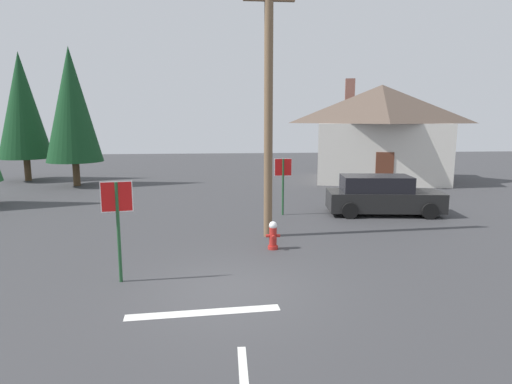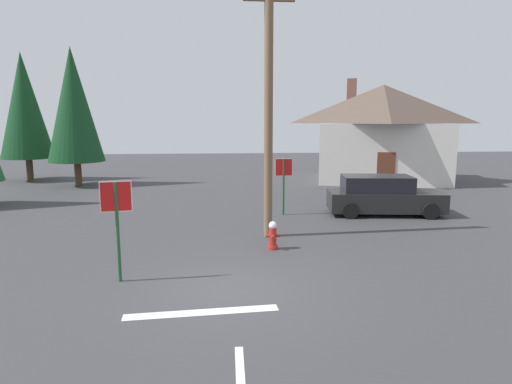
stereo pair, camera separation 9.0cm
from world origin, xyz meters
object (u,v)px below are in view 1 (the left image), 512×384
(stop_sign_near, at_px, (117,211))
(fire_hydrant, at_px, (273,236))
(utility_pole, at_px, (268,108))
(house, at_px, (380,132))
(pine_tree_short_left, at_px, (22,106))
(pine_tree_tall_left, at_px, (72,105))
(stop_sign_far, at_px, (283,175))
(parked_car, at_px, (382,196))

(stop_sign_near, height_order, fire_hydrant, stop_sign_near)
(utility_pole, xyz_separation_m, house, (8.53, 12.68, -1.14))
(utility_pole, distance_m, pine_tree_short_left, 19.95)
(fire_hydrant, distance_m, pine_tree_tall_left, 17.26)
(pine_tree_short_left, bearing_deg, stop_sign_far, -37.99)
(fire_hydrant, height_order, house, house)
(fire_hydrant, bearing_deg, pine_tree_short_left, 130.17)
(fire_hydrant, height_order, pine_tree_tall_left, pine_tree_tall_left)
(stop_sign_far, height_order, parked_car, stop_sign_far)
(fire_hydrant, distance_m, pine_tree_short_left, 21.46)
(stop_sign_near, height_order, house, house)
(stop_sign_near, distance_m, utility_pole, 6.05)
(utility_pole, xyz_separation_m, stop_sign_far, (0.99, 3.22, -2.58))
(fire_hydrant, bearing_deg, house, 58.85)
(stop_sign_near, xyz_separation_m, pine_tree_tall_left, (-5.82, 15.88, 2.89))
(pine_tree_tall_left, bearing_deg, pine_tree_short_left, 146.15)
(utility_pole, xyz_separation_m, pine_tree_short_left, (-13.59, 14.60, 0.43))
(house, bearing_deg, utility_pole, -123.94)
(parked_car, distance_m, pine_tree_tall_left, 17.86)
(fire_hydrant, bearing_deg, stop_sign_near, -149.79)
(fire_hydrant, relative_size, pine_tree_short_left, 0.11)
(parked_car, xyz_separation_m, pine_tree_short_left, (-18.63, 11.61, 3.89))
(pine_tree_short_left, bearing_deg, parked_car, -31.93)
(stop_sign_near, height_order, utility_pole, utility_pole)
(pine_tree_tall_left, bearing_deg, stop_sign_near, -69.86)
(stop_sign_near, distance_m, stop_sign_far, 8.61)
(stop_sign_near, xyz_separation_m, parked_car, (9.05, 6.79, -0.99))
(stop_sign_far, relative_size, house, 0.25)
(utility_pole, distance_m, pine_tree_tall_left, 15.59)
(house, height_order, pine_tree_tall_left, pine_tree_tall_left)
(stop_sign_near, bearing_deg, pine_tree_short_left, 117.50)
(utility_pole, xyz_separation_m, parked_car, (5.04, 2.99, -3.47))
(parked_car, height_order, pine_tree_tall_left, pine_tree_tall_left)
(stop_sign_near, bearing_deg, house, 52.71)
(house, distance_m, pine_tree_short_left, 22.26)
(parked_car, bearing_deg, pine_tree_short_left, 148.07)
(stop_sign_far, distance_m, pine_tree_short_left, 18.74)
(fire_hydrant, distance_m, stop_sign_far, 4.95)
(house, bearing_deg, stop_sign_far, -128.59)
(stop_sign_far, bearing_deg, pine_tree_tall_left, 140.67)
(fire_hydrant, height_order, stop_sign_far, stop_sign_far)
(pine_tree_tall_left, bearing_deg, utility_pole, -50.86)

